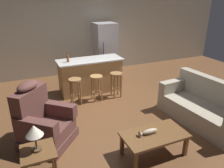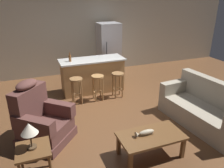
# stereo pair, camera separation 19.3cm
# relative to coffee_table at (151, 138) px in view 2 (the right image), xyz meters

# --- Properties ---
(ground_plane) EXTENTS (12.00, 12.00, 0.00)m
(ground_plane) POSITION_rel_coffee_table_xyz_m (-0.14, 1.69, -0.36)
(ground_plane) COLOR brown
(back_wall) EXTENTS (12.00, 0.05, 2.60)m
(back_wall) POSITION_rel_coffee_table_xyz_m (-0.14, 4.82, 0.94)
(back_wall) COLOR #A89E89
(back_wall) RESTS_ON ground_plane
(coffee_table) EXTENTS (1.10, 0.60, 0.42)m
(coffee_table) POSITION_rel_coffee_table_xyz_m (0.00, 0.00, 0.00)
(coffee_table) COLOR brown
(coffee_table) RESTS_ON ground_plane
(fish_figurine) EXTENTS (0.34, 0.10, 0.10)m
(fish_figurine) POSITION_rel_coffee_table_xyz_m (-0.10, 0.04, 0.10)
(fish_figurine) COLOR #4C3823
(fish_figurine) RESTS_ON coffee_table
(couch) EXTENTS (1.03, 1.97, 0.94)m
(couch) POSITION_rel_coffee_table_xyz_m (1.60, 0.49, -0.02)
(couch) COLOR #9E937F
(couch) RESTS_ON ground_plane
(recliner_near_lamp) EXTENTS (1.19, 1.19, 1.20)m
(recliner_near_lamp) POSITION_rel_coffee_table_xyz_m (-1.69, 1.12, 0.06)
(recliner_near_lamp) COLOR brown
(recliner_near_lamp) RESTS_ON ground_plane
(end_table) EXTENTS (0.48, 0.48, 0.56)m
(end_table) POSITION_rel_coffee_table_xyz_m (-1.86, 0.15, 0.10)
(end_table) COLOR brown
(end_table) RESTS_ON ground_plane
(table_lamp) EXTENTS (0.24, 0.24, 0.41)m
(table_lamp) POSITION_rel_coffee_table_xyz_m (-1.87, 0.17, 0.50)
(table_lamp) COLOR #4C3823
(table_lamp) RESTS_ON end_table
(kitchen_island) EXTENTS (1.80, 0.70, 0.95)m
(kitchen_island) POSITION_rel_coffee_table_xyz_m (-0.14, 3.04, 0.11)
(kitchen_island) COLOR #AD7F4C
(kitchen_island) RESTS_ON ground_plane
(bar_stool_left) EXTENTS (0.32, 0.32, 0.68)m
(bar_stool_left) POSITION_rel_coffee_table_xyz_m (-0.74, 2.41, 0.11)
(bar_stool_left) COLOR olive
(bar_stool_left) RESTS_ON ground_plane
(bar_stool_middle) EXTENTS (0.32, 0.32, 0.68)m
(bar_stool_middle) POSITION_rel_coffee_table_xyz_m (-0.18, 2.41, 0.11)
(bar_stool_middle) COLOR #A87A47
(bar_stool_middle) RESTS_ON ground_plane
(bar_stool_right) EXTENTS (0.32, 0.32, 0.68)m
(bar_stool_right) POSITION_rel_coffee_table_xyz_m (0.38, 2.41, 0.11)
(bar_stool_right) COLOR olive
(bar_stool_right) RESTS_ON ground_plane
(refrigerator) EXTENTS (0.70, 0.69, 1.76)m
(refrigerator) POSITION_rel_coffee_table_xyz_m (0.79, 4.24, 0.52)
(refrigerator) COLOR #B7B7BC
(refrigerator) RESTS_ON ground_plane
(bottle_tall_green) EXTENTS (0.07, 0.07, 0.25)m
(bottle_tall_green) POSITION_rel_coffee_table_xyz_m (-0.75, 3.02, 0.68)
(bottle_tall_green) COLOR brown
(bottle_tall_green) RESTS_ON kitchen_island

